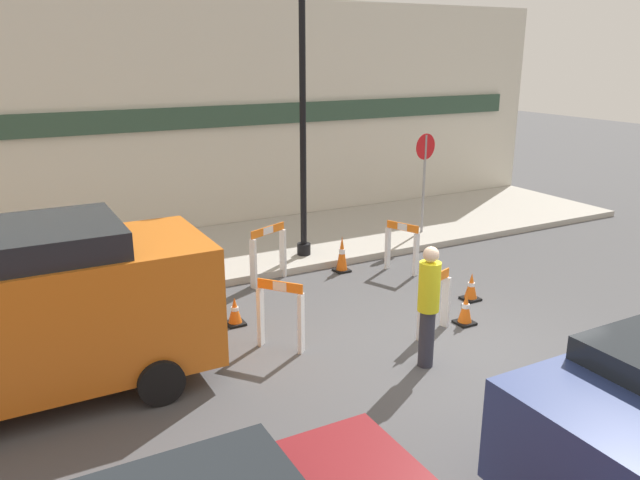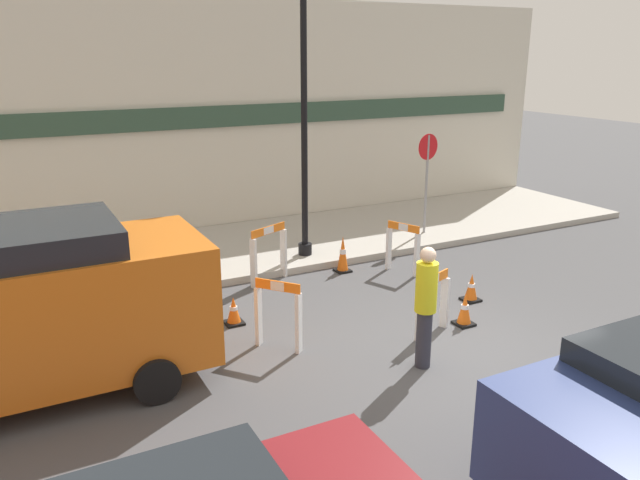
% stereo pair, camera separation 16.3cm
% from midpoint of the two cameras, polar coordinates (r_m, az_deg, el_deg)
% --- Properties ---
extents(ground_plane, '(60.00, 60.00, 0.00)m').
position_cam_midpoint_polar(ground_plane, '(9.40, 13.30, -10.74)').
color(ground_plane, '#4C4C4F').
extents(sidewalk_slab, '(18.00, 3.79, 0.14)m').
position_cam_midpoint_polar(sidewalk_slab, '(14.37, -3.68, -0.19)').
color(sidewalk_slab, '#ADA89E').
rests_on(sidewalk_slab, ground_plane).
extents(storefront_facade, '(18.00, 0.22, 5.50)m').
position_cam_midpoint_polar(storefront_facade, '(15.63, -6.97, 11.14)').
color(storefront_facade, beige).
rests_on(storefront_facade, ground_plane).
extents(streetlamp_post, '(0.44, 0.44, 6.28)m').
position_cam_midpoint_polar(streetlamp_post, '(12.60, -2.01, 16.10)').
color(streetlamp_post, black).
rests_on(streetlamp_post, sidewalk_slab).
extents(stop_sign, '(0.60, 0.11, 2.34)m').
position_cam_midpoint_polar(stop_sign, '(14.73, 9.23, 6.60)').
color(stop_sign, gray).
rests_on(stop_sign, sidewalk_slab).
extents(barricade_0, '(0.40, 0.72, 1.03)m').
position_cam_midpoint_polar(barricade_0, '(12.57, 7.12, -0.59)').
color(barricade_0, white).
rests_on(barricade_0, ground_plane).
extents(barricade_1, '(0.87, 0.48, 1.12)m').
position_cam_midpoint_polar(barricade_1, '(11.94, -5.13, -1.13)').
color(barricade_1, white).
rests_on(barricade_1, ground_plane).
extents(barricade_2, '(0.56, 0.65, 1.08)m').
position_cam_midpoint_polar(barricade_2, '(9.30, -4.14, -6.73)').
color(barricade_2, white).
rests_on(barricade_2, ground_plane).
extents(barricade_3, '(0.77, 0.39, 1.00)m').
position_cam_midpoint_polar(barricade_3, '(9.93, 9.95, -5.61)').
color(barricade_3, white).
rests_on(barricade_3, ground_plane).
extents(traffic_cone_0, '(0.30, 0.30, 0.54)m').
position_cam_midpoint_polar(traffic_cone_0, '(10.47, 12.72, -6.18)').
color(traffic_cone_0, black).
rests_on(traffic_cone_0, ground_plane).
extents(traffic_cone_1, '(0.30, 0.30, 0.75)m').
position_cam_midpoint_polar(traffic_cone_1, '(12.56, 1.65, -1.32)').
color(traffic_cone_1, black).
rests_on(traffic_cone_1, ground_plane).
extents(traffic_cone_2, '(0.30, 0.30, 0.47)m').
position_cam_midpoint_polar(traffic_cone_2, '(10.31, -8.25, -6.50)').
color(traffic_cone_2, black).
rests_on(traffic_cone_2, ground_plane).
extents(traffic_cone_3, '(0.30, 0.30, 0.50)m').
position_cam_midpoint_polar(traffic_cone_3, '(11.48, 13.26, -4.22)').
color(traffic_cone_3, black).
rests_on(traffic_cone_3, ground_plane).
extents(person_worker, '(0.31, 0.31, 1.77)m').
position_cam_midpoint_polar(person_worker, '(8.75, 9.36, -5.61)').
color(person_worker, '#33333D').
rests_on(person_worker, ground_plane).
extents(work_van, '(4.80, 2.08, 2.26)m').
position_cam_midpoint_polar(work_van, '(8.63, -26.61, -5.68)').
color(work_van, '#D16619').
rests_on(work_van, ground_plane).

